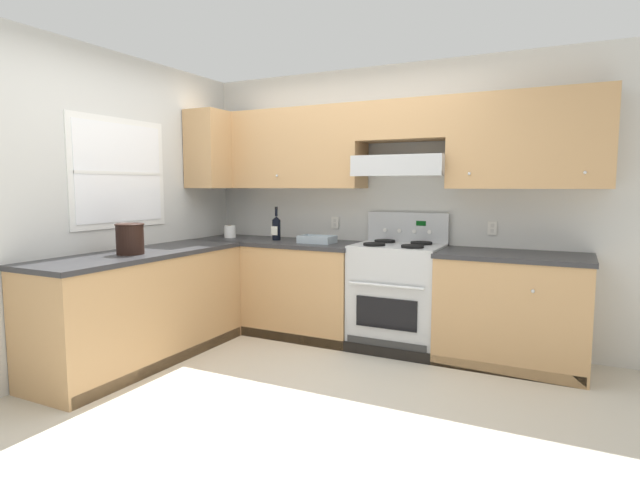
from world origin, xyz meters
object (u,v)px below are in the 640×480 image
at_px(wine_bottle, 276,227).
at_px(bucket, 130,238).
at_px(paper_towel_roll, 230,231).
at_px(bowl, 317,240).
at_px(stove, 397,295).

xyz_separation_m(wine_bottle, bucket, (-0.48, -1.41, 0.00)).
bearing_deg(paper_towel_roll, wine_bottle, -0.24).
relative_size(wine_bottle, bucket, 1.36).
bearing_deg(bowl, wine_bottle, 174.06).
relative_size(stove, bucket, 4.97).
bearing_deg(stove, bucket, -140.97).
distance_m(wine_bottle, bowl, 0.49).
relative_size(wine_bottle, paper_towel_roll, 2.61).
xyz_separation_m(wine_bottle, paper_towel_roll, (-0.56, 0.00, -0.06)).
height_order(bucket, paper_towel_roll, bucket).
bearing_deg(bucket, bowl, 55.02).
distance_m(bowl, paper_towel_roll, 1.04).
height_order(wine_bottle, bowl, wine_bottle).
xyz_separation_m(bowl, bucket, (-0.95, -1.36, 0.10)).
bearing_deg(bucket, stove, 39.03).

